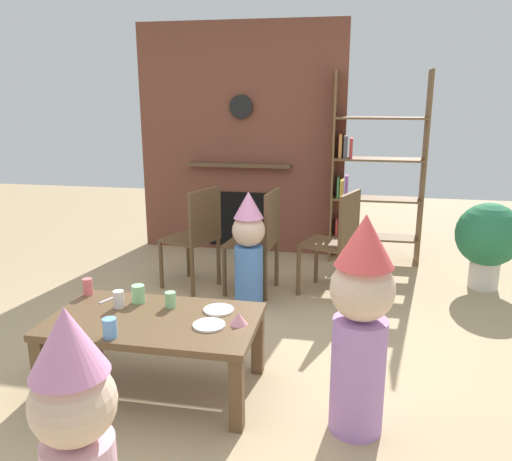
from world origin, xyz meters
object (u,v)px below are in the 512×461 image
paper_cup_center (138,294)px  dining_chair_middle (261,236)px  paper_plate_rear (209,325)px  paper_cup_far_right (170,300)px  dining_chair_left (197,233)px  paper_cup_near_left (88,287)px  paper_plate_front (219,310)px  paper_cup_far_left (119,299)px  child_by_the_chairs (249,247)px  potted_plant_tall (488,238)px  child_with_cone_hat (77,442)px  child_in_pink (361,321)px  paper_cup_near_right (110,328)px  bookshelf (371,175)px  birthday_cake_slice (239,318)px  dining_chair_right (338,237)px  coffee_table (154,328)px

paper_cup_center → dining_chair_middle: bearing=70.3°
paper_plate_rear → paper_cup_center: bearing=154.7°
paper_cup_far_right → dining_chair_left: (-0.28, 1.43, 0.02)m
paper_cup_near_left → paper_plate_front: bearing=-5.8°
paper_cup_far_left → child_by_the_chairs: bearing=65.6°
dining_chair_left → potted_plant_tall: dining_chair_left is taller
paper_plate_front → potted_plant_tall: 2.71m
child_with_cone_hat → child_in_pink: size_ratio=0.91×
paper_cup_near_right → dining_chair_left: 1.87m
paper_plate_front → child_by_the_chairs: 1.13m
paper_cup_near_right → dining_chair_middle: dining_chair_middle is taller
child_by_the_chairs → bookshelf: bearing=158.3°
paper_cup_far_right → child_with_cone_hat: size_ratio=0.09×
paper_plate_front → potted_plant_tall: potted_plant_tall is taller
potted_plant_tall → child_by_the_chairs: bearing=-158.2°
paper_plate_front → paper_cup_far_left: bearing=-173.9°
child_by_the_chairs → dining_chair_middle: child_by_the_chairs is taller
paper_cup_near_right → paper_cup_center: 0.47m
dining_chair_left → child_with_cone_hat: bearing=122.1°
paper_cup_near_right → paper_cup_far_left: bearing=108.8°
paper_cup_far_left → birthday_cake_slice: paper_cup_far_left is taller
paper_plate_rear → child_with_cone_hat: 1.15m
dining_chair_middle → paper_cup_far_left: bearing=75.3°
paper_cup_near_left → child_by_the_chairs: child_by_the_chairs is taller
dining_chair_right → dining_chair_middle: bearing=26.0°
dining_chair_left → potted_plant_tall: size_ratio=1.17×
paper_cup_near_right → child_by_the_chairs: bearing=75.1°
paper_cup_near_right → paper_plate_front: paper_cup_near_right is taller
paper_cup_near_left → paper_cup_center: 0.37m
child_in_pink → potted_plant_tall: 2.51m
bookshelf → coffee_table: bearing=-114.7°
birthday_cake_slice → child_in_pink: size_ratio=0.09×
paper_cup_near_left → child_with_cone_hat: bearing=-62.5°
bookshelf → paper_cup_near_right: bearing=-114.8°
coffee_table → child_by_the_chairs: child_by_the_chairs is taller
paper_cup_near_left → child_with_cone_hat: size_ratio=0.10×
paper_cup_near_right → child_in_pink: child_in_pink is taller
dining_chair_middle → dining_chair_right: size_ratio=1.00×
paper_cup_far_right → coffee_table: bearing=-104.1°
paper_cup_far_left → birthday_cake_slice: (0.74, -0.09, -0.02)m
paper_plate_rear → dining_chair_left: bearing=109.2°
paper_cup_near_left → paper_plate_front: size_ratio=0.60×
child_with_cone_hat → dining_chair_middle: (0.12, 2.79, -0.03)m
paper_cup_far_right → child_by_the_chairs: (0.24, 1.12, 0.01)m
paper_cup_center → paper_plate_rear: (0.51, -0.24, -0.05)m
paper_cup_center → paper_cup_far_left: bearing=-130.0°
paper_cup_far_right → child_in_pink: size_ratio=0.08×
paper_cup_far_right → potted_plant_tall: bearing=40.9°
child_by_the_chairs → dining_chair_right: child_by_the_chairs is taller
paper_cup_near_right → paper_cup_far_left: (-0.13, 0.37, -0.00)m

